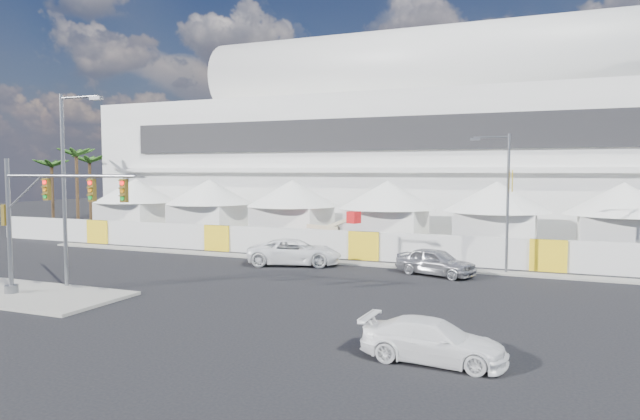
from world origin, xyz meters
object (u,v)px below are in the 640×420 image
at_px(pickup_near, 433,341).
at_px(traffic_mast, 36,220).
at_px(boom_lift, 320,238).
at_px(streetlight_median, 67,177).
at_px(pickup_curb, 295,252).
at_px(lot_car_a, 518,252).
at_px(lot_car_c, 165,231).
at_px(lot_car_b, 635,258).
at_px(sedan_silver, 436,262).
at_px(streetlight_curb, 505,193).

bearing_deg(pickup_near, traffic_mast, 87.24).
height_order(traffic_mast, boom_lift, traffic_mast).
height_order(pickup_near, boom_lift, boom_lift).
distance_m(traffic_mast, streetlight_median, 3.23).
distance_m(pickup_curb, lot_car_a, 15.39).
xyz_separation_m(pickup_curb, lot_car_c, (-17.52, 9.09, -0.20)).
xyz_separation_m(lot_car_a, lot_car_b, (6.96, -1.10, 0.12)).
bearing_deg(lot_car_a, pickup_curb, 146.90).
bearing_deg(streetlight_median, sedan_silver, 33.27).
xyz_separation_m(pickup_curb, traffic_mast, (-7.29, -13.94, 3.02)).
distance_m(lot_car_a, streetlight_median, 28.84).
xyz_separation_m(sedan_silver, streetlight_median, (-17.16, -11.26, 5.13)).
height_order(sedan_silver, streetlight_curb, streetlight_curb).
bearing_deg(streetlight_curb, sedan_silver, -151.08).
height_order(lot_car_c, boom_lift, boom_lift).
distance_m(lot_car_c, streetlight_median, 23.40).
relative_size(traffic_mast, boom_lift, 1.27).
distance_m(streetlight_curb, boom_lift, 16.27).
distance_m(lot_car_a, lot_car_c, 31.27).
height_order(sedan_silver, pickup_curb, pickup_curb).
bearing_deg(streetlight_median, lot_car_c, 115.37).
distance_m(traffic_mast, streetlight_curb, 25.78).
distance_m(pickup_near, streetlight_curb, 17.99).
relative_size(sedan_silver, boom_lift, 0.74).
xyz_separation_m(pickup_near, lot_car_b, (8.33, 21.63, 0.13)).
relative_size(sedan_silver, pickup_curb, 0.78).
xyz_separation_m(pickup_near, streetlight_curb, (0.78, 17.47, 4.22)).
bearing_deg(pickup_near, sedan_silver, 12.99).
bearing_deg(lot_car_b, pickup_near, 177.97).
bearing_deg(sedan_silver, lot_car_a, -11.87).
height_order(pickup_curb, lot_car_b, pickup_curb).
relative_size(lot_car_a, traffic_mast, 0.51).
bearing_deg(boom_lift, lot_car_c, -163.14).
height_order(lot_car_c, streetlight_median, streetlight_median).
relative_size(pickup_near, lot_car_b, 0.99).
relative_size(pickup_curb, lot_car_a, 1.45).
bearing_deg(lot_car_b, boom_lift, 103.97).
bearing_deg(streetlight_curb, pickup_curb, -172.19).
bearing_deg(sedan_silver, boom_lift, 71.51).
bearing_deg(sedan_silver, lot_car_b, -42.64).
bearing_deg(traffic_mast, lot_car_a, 45.03).
height_order(sedan_silver, streetlight_median, streetlight_median).
bearing_deg(pickup_near, lot_car_b, -18.75).
xyz_separation_m(lot_car_c, streetlight_median, (9.77, -20.59, 5.29)).
xyz_separation_m(lot_car_c, traffic_mast, (10.23, -23.03, 3.22)).
xyz_separation_m(lot_car_b, lot_car_c, (-38.17, 3.13, -0.16)).
height_order(lot_car_a, lot_car_b, lot_car_b).
xyz_separation_m(sedan_silver, lot_car_b, (11.24, 6.20, -0.00)).
bearing_deg(lot_car_c, lot_car_b, -90.97).
bearing_deg(pickup_curb, boom_lift, -6.67).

